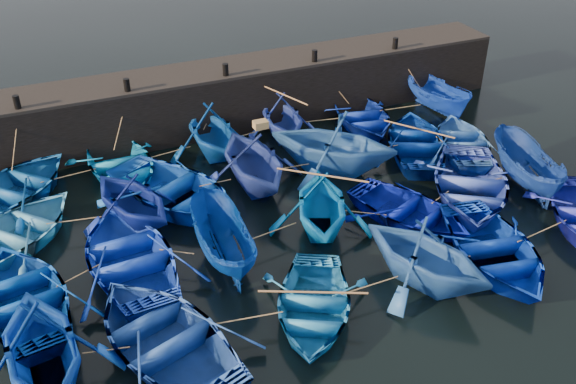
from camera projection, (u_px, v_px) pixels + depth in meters
name	position (u px, v px, depth m)	size (l,w,h in m)	color
ground	(328.00, 261.00, 20.08)	(120.00, 120.00, 0.00)	black
quay_wall	(221.00, 98.00, 27.56)	(26.00, 2.50, 2.50)	black
quay_top	(219.00, 69.00, 26.86)	(26.00, 2.50, 0.12)	black
bollard_0	(17.00, 102.00, 23.32)	(0.24, 0.24, 0.50)	black
bollard_1	(127.00, 85.00, 24.66)	(0.24, 0.24, 0.50)	black
bollard_2	(226.00, 70.00, 26.00)	(0.24, 0.24, 0.50)	black
bollard_3	(315.00, 56.00, 27.34)	(0.24, 0.24, 0.50)	black
bollard_4	(395.00, 43.00, 28.68)	(0.24, 0.24, 0.50)	black
boat_0	(14.00, 188.00, 22.72)	(3.71, 5.19, 1.08)	navy
boat_1	(120.00, 165.00, 24.15)	(3.56, 4.98, 1.03)	blue
boat_2	(211.00, 130.00, 25.33)	(3.56, 4.13, 2.17)	#084394
boat_3	(282.00, 117.00, 26.62)	(3.24, 3.76, 1.98)	navy
boat_4	(362.00, 116.00, 27.86)	(3.31, 4.63, 0.96)	navy
boat_5	(438.00, 97.00, 28.83)	(1.51, 4.01, 1.55)	#0B319F
boat_6	(17.00, 232.00, 20.55)	(3.47, 4.85, 1.01)	#307BC3
boat_7	(132.00, 198.00, 21.25)	(3.41, 3.96, 2.08)	navy
boat_8	(175.00, 191.00, 22.47)	(4.02, 5.62, 1.17)	blue
boat_9	(254.00, 159.00, 23.15)	(3.91, 4.53, 2.39)	navy
boat_10	(333.00, 142.00, 24.09)	(4.20, 4.87, 2.56)	#23589E
boat_11	(417.00, 141.00, 25.75)	(3.60, 5.03, 1.04)	navy
boat_12	(463.00, 141.00, 25.91)	(3.18, 4.44, 0.92)	#275AB5
boat_13	(23.00, 296.00, 17.92)	(3.60, 5.04, 1.05)	navy
boat_14	(130.00, 256.00, 19.37)	(3.86, 5.40, 1.12)	#0D30C0
boat_15	(222.00, 240.00, 19.66)	(1.55, 4.10, 1.59)	navy
boat_16	(321.00, 204.00, 20.91)	(3.47, 4.03, 2.12)	#0467C3
boat_17	(409.00, 211.00, 21.61)	(3.21, 4.49, 0.93)	#000D87
boat_18	(470.00, 185.00, 22.80)	(4.02, 5.62, 1.17)	#2842B4
boat_19	(525.00, 167.00, 23.47)	(1.56, 4.15, 1.60)	navy
boat_20	(40.00, 347.00, 15.43)	(3.79, 4.40, 2.31)	#063596
boat_21	(165.00, 336.00, 16.54)	(3.88, 5.43, 1.13)	navy
boat_22	(313.00, 306.00, 17.68)	(3.14, 4.39, 0.91)	#176AB2
boat_23	(426.00, 254.00, 18.59)	(3.64, 4.22, 2.22)	#20549F
boat_24	(494.00, 250.00, 19.71)	(3.63, 5.07, 1.05)	#052DBA
wooden_crate	(261.00, 124.00, 22.55)	(0.50, 0.36, 0.27)	olive
mooring_ropes	(268.00, 162.00, 23.60)	(18.10, 11.65, 2.10)	tan
loose_oars	(336.00, 161.00, 22.32)	(10.20, 12.46, 1.27)	#99724C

